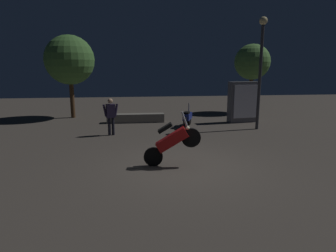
% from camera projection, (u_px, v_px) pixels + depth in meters
% --- Properties ---
extents(ground_plane, '(40.00, 40.00, 0.00)m').
position_uv_depth(ground_plane, '(185.00, 167.00, 8.57)').
color(ground_plane, '#4C443D').
extents(motorcycle_red_foreground, '(1.66, 0.43, 1.63)m').
position_uv_depth(motorcycle_red_foreground, '(172.00, 141.00, 8.52)').
color(motorcycle_red_foreground, black).
rests_on(motorcycle_red_foreground, ground_plane).
extents(motorcycle_blue_parked_left, '(0.69, 1.59, 1.11)m').
position_uv_depth(motorcycle_blue_parked_left, '(187.00, 118.00, 14.17)').
color(motorcycle_blue_parked_left, black).
rests_on(motorcycle_blue_parked_left, ground_plane).
extents(person_rider_beside, '(0.66, 0.33, 1.57)m').
position_uv_depth(person_rider_beside, '(111.00, 114.00, 12.34)').
color(person_rider_beside, black).
rests_on(person_rider_beside, ground_plane).
extents(streetlamp_near, '(0.36, 0.36, 5.00)m').
position_uv_depth(streetlamp_near, '(261.00, 59.00, 13.10)').
color(streetlamp_near, '#38383D').
rests_on(streetlamp_near, ground_plane).
extents(tree_left_bg, '(2.18, 2.18, 4.22)m').
position_uv_depth(tree_left_bg, '(252.00, 62.00, 18.11)').
color(tree_left_bg, '#4C331E').
rests_on(tree_left_bg, ground_plane).
extents(tree_center_bg, '(2.70, 2.70, 4.56)m').
position_uv_depth(tree_center_bg, '(70.00, 60.00, 16.12)').
color(tree_center_bg, '#4C331E').
rests_on(tree_center_bg, ground_plane).
extents(kiosk_billboard, '(1.65, 0.73, 2.10)m').
position_uv_depth(kiosk_billboard, '(244.00, 102.00, 15.26)').
color(kiosk_billboard, '#595960').
rests_on(kiosk_billboard, ground_plane).
extents(planter_wall_low, '(2.95, 0.50, 0.45)m').
position_uv_depth(planter_wall_low, '(136.00, 118.00, 15.31)').
color(planter_wall_low, gray).
rests_on(planter_wall_low, ground_plane).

